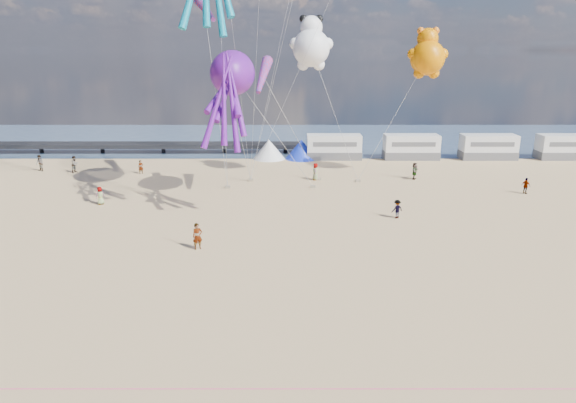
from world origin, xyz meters
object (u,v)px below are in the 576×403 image
object	(u,v)px
standing_person	(197,236)
beachgoer_0	(315,172)
sandbag_a	(228,187)
sandbag_b	(313,187)
motorhome_3	(565,147)
tent_blue	(301,149)
sandbag_c	(358,181)
kite_panda	(311,48)
sandbag_d	(319,179)
windsock_mid	(263,76)
beachgoer_2	(397,209)
beachgoer_6	(100,196)
windsock_right	(226,74)
beachgoer_4	(415,171)
motorhome_1	(411,147)
motorhome_0	(334,147)
tent_white	(269,149)
sandbag_e	(251,180)
beachgoer_3	(526,186)
motorhome_2	(488,147)
kite_teddy_orange	(427,58)
beachgoer_1	(40,163)
beachgoer_7	(75,164)
beachgoer_5	(141,167)

from	to	relation	value
standing_person	beachgoer_0	world-z (taller)	standing_person
sandbag_a	sandbag_b	bearing A→B (deg)	1.13
motorhome_3	tent_blue	xyz separation A→B (m)	(-32.50, 0.00, -0.30)
sandbag_c	kite_panda	size ratio (longest dim) A/B	0.08
sandbag_d	sandbag_c	bearing A→B (deg)	-11.67
windsock_mid	sandbag_a	bearing A→B (deg)	151.11
beachgoer_2	kite_panda	bearing A→B (deg)	-88.85
tent_blue	beachgoer_0	bearing A→B (deg)	-83.76
beachgoer_6	windsock_right	size ratio (longest dim) A/B	0.28
beachgoer_4	beachgoer_6	bearing A→B (deg)	129.76
motorhome_1	sandbag_b	bearing A→B (deg)	-132.41
motorhome_0	beachgoer_0	xyz separation A→B (m)	(-2.82, -10.79, -0.61)
tent_white	windsock_mid	size ratio (longest dim) A/B	0.70
sandbag_e	beachgoer_3	bearing A→B (deg)	-10.47
motorhome_2	kite_teddy_orange	bearing A→B (deg)	-138.08
motorhome_0	beachgoer_1	bearing A→B (deg)	-168.58
beachgoer_7	windsock_mid	distance (m)	25.19
beachgoer_3	kite_teddy_orange	xyz separation A→B (m)	(-8.41, 6.35, 11.42)
motorhome_3	sandbag_b	world-z (taller)	motorhome_3
beachgoer_3	standing_person	bearing A→B (deg)	83.77
beachgoer_1	sandbag_d	size ratio (longest dim) A/B	3.59
motorhome_1	beachgoer_6	bearing A→B (deg)	-148.11
windsock_mid	motorhome_0	bearing A→B (deg)	71.55
tent_white	windsock_mid	bearing A→B (deg)	-89.35
beachgoer_0	sandbag_a	world-z (taller)	beachgoer_0
tent_blue	beachgoer_4	world-z (taller)	tent_blue
motorhome_1	sandbag_c	world-z (taller)	motorhome_1
beachgoer_5	beachgoer_7	distance (m)	7.40
beachgoer_0	beachgoer_2	distance (m)	13.88
sandbag_b	beachgoer_7	bearing A→B (deg)	165.74
sandbag_a	beachgoer_7	bearing A→B (deg)	158.98
tent_blue	beachgoer_7	xyz separation A→B (m)	(-25.01, -7.38, -0.28)
motorhome_2	beachgoer_3	world-z (taller)	motorhome_2
windsock_right	kite_teddy_orange	bearing A→B (deg)	19.13
beachgoer_1	beachgoer_7	bearing A→B (deg)	24.11
motorhome_2	standing_person	bearing A→B (deg)	-135.66
sandbag_d	beachgoer_4	bearing A→B (deg)	2.33
beachgoer_0	sandbag_b	xyz separation A→B (m)	(-0.41, -3.14, -0.78)
kite_teddy_orange	motorhome_1	bearing A→B (deg)	66.24
motorhome_1	sandbag_c	size ratio (longest dim) A/B	13.20
beachgoer_1	beachgoer_6	size ratio (longest dim) A/B	1.13
motorhome_2	sandbag_d	world-z (taller)	motorhome_2
sandbag_b	sandbag_e	xyz separation A→B (m)	(-6.26, 2.66, 0.00)
tent_blue	windsock_mid	distance (m)	19.67
beachgoer_4	kite_panda	distance (m)	16.38
motorhome_3	beachgoer_5	bearing A→B (deg)	-170.98
sandbag_d	beachgoer_6	bearing A→B (deg)	-155.90
beachgoer_1	kite_teddy_orange	bearing A→B (deg)	29.19
sandbag_e	motorhome_0	bearing A→B (deg)	49.93
motorhome_0	beachgoer_2	bearing A→B (deg)	-82.57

